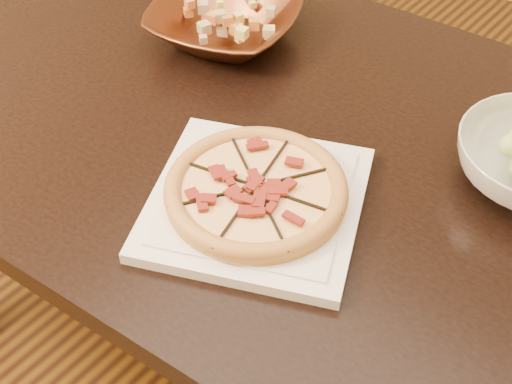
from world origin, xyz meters
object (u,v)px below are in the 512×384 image
plate (256,202)px  bronze_bowl (224,23)px  pizza (256,190)px  dining_table (256,168)px

plate → bronze_bowl: bronze_bowl is taller
pizza → plate: bearing=-48.0°
dining_table → pizza: 0.24m
dining_table → bronze_bowl: (-0.18, 0.14, 0.14)m
dining_table → bronze_bowl: bronze_bowl is taller
plate → bronze_bowl: size_ratio=1.46×
dining_table → pizza: pizza is taller
pizza → bronze_bowl: size_ratio=0.97×
pizza → bronze_bowl: (-0.31, 0.29, -0.00)m
pizza → bronze_bowl: 0.43m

